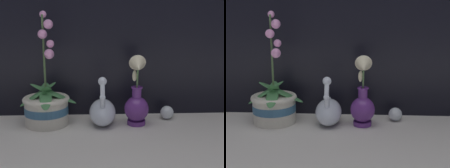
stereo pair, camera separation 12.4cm
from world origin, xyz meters
TOP-DOWN VIEW (x-y plane):
  - ground_plane at (0.00, 0.00)m, footprint 2.80×2.80m
  - orchid_potted_plant at (-0.23, 0.15)m, footprint 0.24×0.25m
  - swan_figurine at (-0.00, 0.13)m, footprint 0.11×0.20m
  - blue_vase at (0.14, 0.12)m, footprint 0.10×0.12m
  - glass_sphere at (0.28, 0.19)m, footprint 0.06×0.06m

SIDE VIEW (x-z plane):
  - ground_plane at x=0.00m, z-range 0.00..0.00m
  - glass_sphere at x=0.28m, z-range 0.00..0.06m
  - swan_figurine at x=0.00m, z-range -0.05..0.16m
  - orchid_potted_plant at x=-0.23m, z-range -0.15..0.31m
  - blue_vase at x=0.14m, z-range -0.05..0.24m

